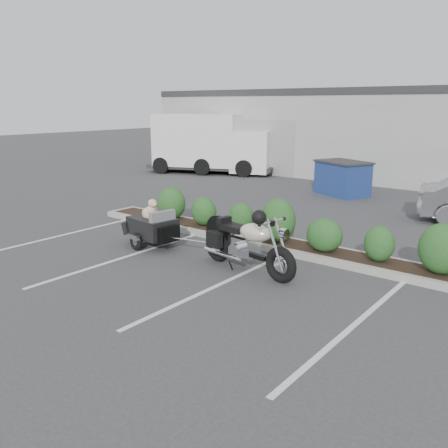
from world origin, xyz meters
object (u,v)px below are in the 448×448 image
Objects in this scene: delivery_truck at (211,145)px; pet_trailer at (152,226)px; motorcycle at (246,244)px; dumpster at (342,178)px.

pet_trailer is at bearing -79.07° from delivery_truck.
motorcycle reaches higher than pet_trailer.
delivery_truck is at bearing 140.94° from motorcycle.
pet_trailer is 9.05m from dumpster.
delivery_truck is at bearing -167.49° from dumpster.
motorcycle is 1.24× the size of pet_trailer.
delivery_truck is (-7.64, 1.52, 0.72)m from dumpster.
pet_trailer is at bearing -172.25° from motorcycle.
pet_trailer is at bearing -70.66° from dumpster.
motorcycle is 1.08× the size of dumpster.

